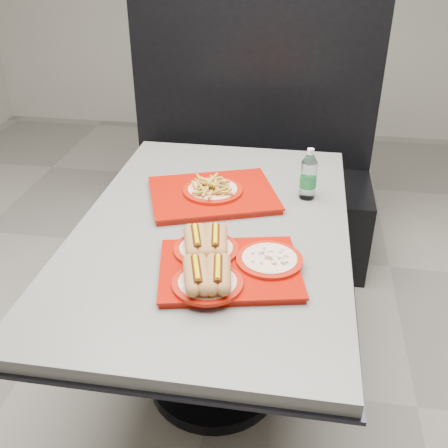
% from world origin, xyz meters
% --- Properties ---
extents(ground, '(6.00, 6.00, 0.00)m').
position_xyz_m(ground, '(0.00, 0.00, 0.00)').
color(ground, gray).
rests_on(ground, ground).
extents(diner_table, '(0.92, 1.42, 0.75)m').
position_xyz_m(diner_table, '(0.00, 0.00, 0.58)').
color(diner_table, black).
rests_on(diner_table, ground).
extents(booth_bench, '(1.30, 0.57, 1.35)m').
position_xyz_m(booth_bench, '(0.00, 1.09, 0.40)').
color(booth_bench, black).
rests_on(booth_bench, ground).
extents(tray_near, '(0.46, 0.39, 0.09)m').
position_xyz_m(tray_near, '(0.08, -0.27, 0.78)').
color(tray_near, '#9C0F04').
rests_on(tray_near, diner_table).
extents(tray_far, '(0.54, 0.48, 0.09)m').
position_xyz_m(tray_far, '(-0.03, 0.19, 0.78)').
color(tray_far, '#9C0F04').
rests_on(tray_far, diner_table).
extents(water_bottle, '(0.06, 0.06, 0.19)m').
position_xyz_m(water_bottle, '(0.31, 0.25, 0.83)').
color(water_bottle, silver).
rests_on(water_bottle, diner_table).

